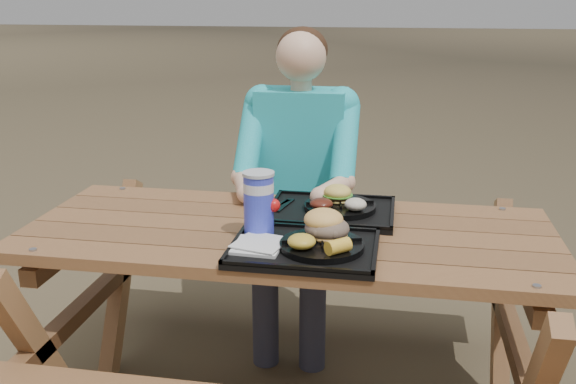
# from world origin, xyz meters

# --- Properties ---
(picnic_table) EXTENTS (1.80, 1.49, 0.75)m
(picnic_table) POSITION_xyz_m (0.00, 0.00, 0.38)
(picnic_table) COLOR #999999
(picnic_table) RESTS_ON ground
(tray_near) EXTENTS (0.45, 0.35, 0.02)m
(tray_near) POSITION_xyz_m (0.09, -0.20, 0.76)
(tray_near) COLOR black
(tray_near) RESTS_ON picnic_table
(tray_far) EXTENTS (0.45, 0.35, 0.02)m
(tray_far) POSITION_xyz_m (0.13, 0.16, 0.76)
(tray_far) COLOR black
(tray_far) RESTS_ON picnic_table
(plate_near) EXTENTS (0.26, 0.26, 0.02)m
(plate_near) POSITION_xyz_m (0.14, -0.21, 0.78)
(plate_near) COLOR black
(plate_near) RESTS_ON tray_near
(plate_far) EXTENTS (0.26, 0.26, 0.02)m
(plate_far) POSITION_xyz_m (0.16, 0.17, 0.78)
(plate_far) COLOR black
(plate_far) RESTS_ON tray_far
(napkin_stack) EXTENTS (0.16, 0.16, 0.02)m
(napkin_stack) POSITION_xyz_m (-0.06, -0.24, 0.78)
(napkin_stack) COLOR silver
(napkin_stack) RESTS_ON tray_near
(soda_cup) EXTENTS (0.10, 0.10, 0.20)m
(soda_cup) POSITION_xyz_m (-0.08, -0.11, 0.87)
(soda_cup) COLOR #1C2AD6
(soda_cup) RESTS_ON tray_near
(condiment_bbq) EXTENTS (0.04, 0.04, 0.03)m
(condiment_bbq) POSITION_xyz_m (0.10, -0.08, 0.78)
(condiment_bbq) COLOR black
(condiment_bbq) RESTS_ON tray_near
(condiment_mustard) EXTENTS (0.04, 0.04, 0.03)m
(condiment_mustard) POSITION_xyz_m (0.14, -0.09, 0.78)
(condiment_mustard) COLOR yellow
(condiment_mustard) RESTS_ON tray_near
(sandwich) EXTENTS (0.13, 0.13, 0.14)m
(sandwich) POSITION_xyz_m (0.15, -0.16, 0.86)
(sandwich) COLOR #F6B357
(sandwich) RESTS_ON plate_near
(mac_cheese) EXTENTS (0.09, 0.09, 0.04)m
(mac_cheese) POSITION_xyz_m (0.09, -0.27, 0.81)
(mac_cheese) COLOR gold
(mac_cheese) RESTS_ON plate_near
(corn_cob) EXTENTS (0.10, 0.10, 0.04)m
(corn_cob) POSITION_xyz_m (0.20, -0.29, 0.81)
(corn_cob) COLOR yellow
(corn_cob) RESTS_ON plate_near
(cutlery_far) EXTENTS (0.06, 0.16, 0.01)m
(cutlery_far) POSITION_xyz_m (-0.05, 0.18, 0.77)
(cutlery_far) COLOR black
(cutlery_far) RESTS_ON tray_far
(burger) EXTENTS (0.10, 0.10, 0.09)m
(burger) POSITION_xyz_m (0.15, 0.21, 0.84)
(burger) COLOR #EBC653
(burger) RESTS_ON plate_far
(baked_beans) EXTENTS (0.08, 0.08, 0.04)m
(baked_beans) POSITION_xyz_m (0.10, 0.11, 0.81)
(baked_beans) COLOR #531B10
(baked_beans) RESTS_ON plate_far
(potato_salad) EXTENTS (0.08, 0.08, 0.04)m
(potato_salad) POSITION_xyz_m (0.22, 0.12, 0.81)
(potato_salad) COLOR beige
(potato_salad) RESTS_ON plate_far
(diner) EXTENTS (0.48, 0.84, 1.28)m
(diner) POSITION_xyz_m (-0.06, 0.65, 0.64)
(diner) COLOR #1AADBB
(diner) RESTS_ON ground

